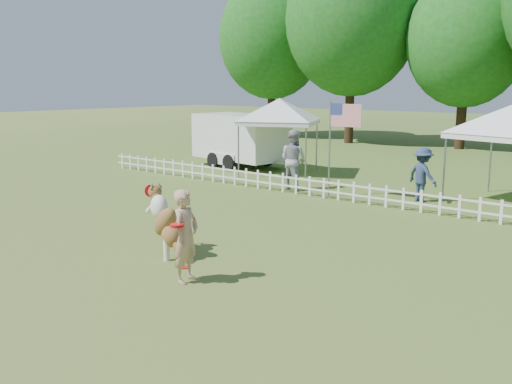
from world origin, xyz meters
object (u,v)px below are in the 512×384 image
(canopy_tent_left, at_px, (279,137))
(cargo_trailer, at_px, (241,140))
(frisbee_on_turf, at_px, (184,267))
(dog, at_px, (166,222))
(spectator_b, at_px, (423,175))
(spectator_a, at_px, (293,160))
(flag_pole, at_px, (330,149))
(canopy_tent_right, at_px, (507,155))
(handler, at_px, (186,236))

(canopy_tent_left, distance_m, cargo_trailer, 2.35)
(frisbee_on_turf, xyz_separation_m, canopy_tent_left, (-5.43, 9.93, 1.35))
(dog, xyz_separation_m, frisbee_on_turf, (0.80, -0.29, -0.66))
(dog, bearing_deg, spectator_b, 96.95)
(cargo_trailer, bearing_deg, spectator_b, -4.95)
(dog, bearing_deg, spectator_a, 125.80)
(canopy_tent_left, bearing_deg, cargo_trailer, 144.01)
(dog, relative_size, flag_pole, 0.48)
(canopy_tent_right, relative_size, flag_pole, 0.95)
(dog, height_order, canopy_tent_left, canopy_tent_left)
(frisbee_on_turf, distance_m, flag_pole, 7.70)
(frisbee_on_turf, distance_m, cargo_trailer, 12.98)
(flag_pole, xyz_separation_m, spectator_b, (2.45, 1.04, -0.63))
(spectator_b, bearing_deg, spectator_a, 32.45)
(dog, height_order, canopy_tent_right, canopy_tent_right)
(flag_pole, bearing_deg, handler, -75.02)
(flag_pole, bearing_deg, spectator_a, 168.31)
(handler, distance_m, dog, 1.58)
(canopy_tent_right, xyz_separation_m, flag_pole, (-4.30, -2.44, 0.07))
(frisbee_on_turf, distance_m, canopy_tent_left, 11.40)
(canopy_tent_left, bearing_deg, canopy_tent_right, -25.57)
(canopy_tent_right, xyz_separation_m, cargo_trailer, (-10.39, 0.55, -0.26))
(dog, xyz_separation_m, spectator_b, (1.62, 8.14, 0.10))
(spectator_a, bearing_deg, canopy_tent_right, -155.72)
(frisbee_on_turf, bearing_deg, dog, 160.03)
(canopy_tent_left, bearing_deg, spectator_a, -69.30)
(canopy_tent_left, height_order, flag_pole, flag_pole)
(spectator_a, bearing_deg, flag_pole, 173.01)
(frisbee_on_turf, bearing_deg, cargo_trailer, 126.63)
(dog, bearing_deg, frisbee_on_turf, -1.76)
(canopy_tent_right, bearing_deg, flag_pole, -137.47)
(dog, relative_size, frisbee_on_turf, 6.26)
(canopy_tent_right, height_order, spectator_b, canopy_tent_right)
(handler, distance_m, flag_pole, 8.20)
(handler, height_order, frisbee_on_turf, handler)
(flag_pole, bearing_deg, canopy_tent_right, 28.92)
(dog, distance_m, frisbee_on_turf, 1.07)
(canopy_tent_left, height_order, spectator_b, canopy_tent_left)
(spectator_a, bearing_deg, handler, 118.54)
(dog, xyz_separation_m, canopy_tent_right, (3.47, 9.54, 0.66))
(dog, bearing_deg, cargo_trailer, 142.66)
(flag_pole, bearing_deg, dog, -83.98)
(handler, xyz_separation_m, canopy_tent_right, (2.09, 10.31, 0.55))
(flag_pole, height_order, spectator_a, flag_pole)
(cargo_trailer, bearing_deg, frisbee_on_turf, -45.48)
(handler, relative_size, canopy_tent_left, 0.58)
(spectator_b, bearing_deg, frisbee_on_turf, 106.31)
(cargo_trailer, height_order, spectator_a, cargo_trailer)
(canopy_tent_left, xyz_separation_m, canopy_tent_right, (8.09, -0.10, -0.03))
(handler, bearing_deg, canopy_tent_left, 16.15)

